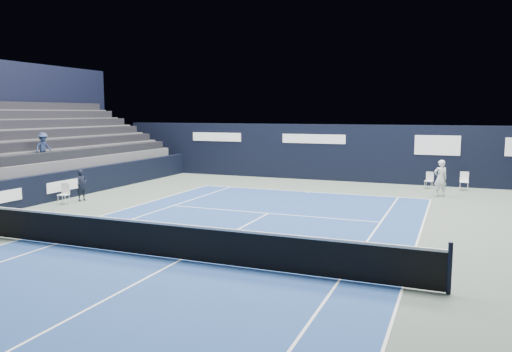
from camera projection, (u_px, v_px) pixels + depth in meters
The scene contains 12 objects.
ground at pixel (216, 242), 14.59m from camera, with size 48.00×48.00×0.00m, color #4E5D52.
court_surface at pixel (181, 260), 12.75m from camera, with size 10.97×23.77×0.01m, color navy.
folding_chair_back_a at pixel (429, 179), 24.72m from camera, with size 0.43×0.42×0.83m.
folding_chair_back_b at pixel (464, 180), 24.17m from camera, with size 0.40×0.38×0.90m.
line_judge_chair at pixel (64, 192), 20.56m from camera, with size 0.43×0.42×0.84m.
line_judge at pixel (82, 185), 21.26m from camera, with size 0.49×0.32×1.34m, color black.
court_markings at pixel (181, 260), 12.75m from camera, with size 11.03×23.83×0.00m.
tennis_net at pixel (180, 241), 12.68m from camera, with size 12.90×0.10×1.10m.
back_sponsor_wall at pixel (332, 152), 27.73m from camera, with size 26.00×0.63×3.10m.
side_barrier_left at pixel (61, 185), 21.69m from camera, with size 0.33×22.00×1.20m.
spectator_stand at pixel (13, 150), 23.85m from camera, with size 6.00×18.00×6.40m.
tennis_player at pixel (440, 178), 22.40m from camera, with size 0.71×0.92×1.65m.
Camera 1 is at (6.41, -10.75, 3.75)m, focal length 35.00 mm.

